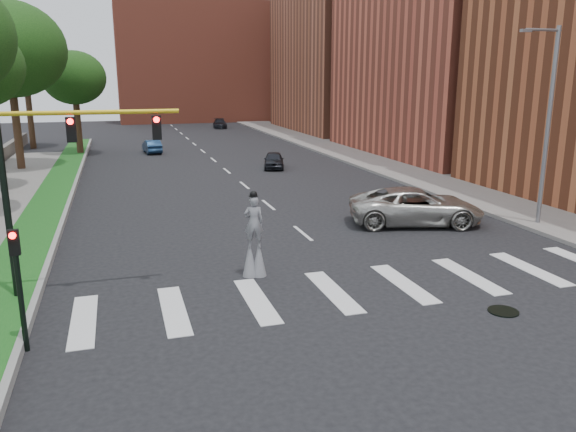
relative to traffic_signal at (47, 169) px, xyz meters
The scene contains 19 objects.
ground_plane 11.04m from the traffic_signal, 17.05° to the right, with size 160.00×160.00×0.00m, color black.
grass_median 17.56m from the traffic_signal, 95.77° to the left, with size 2.00×60.00×0.25m, color #164F19.
median_curb 17.48m from the traffic_signal, 92.25° to the left, with size 0.20×60.00×0.28m, color gray.
sidewalk_right 31.58m from the traffic_signal, 44.64° to the left, with size 5.00×90.00×0.18m, color slate.
manhole 14.33m from the traffic_signal, 21.36° to the right, with size 0.90×0.90×0.04m, color black.
building_mid 42.43m from the traffic_signal, 40.35° to the left, with size 16.00×22.00×24.00m, color #AE4D36.
building_far 60.38m from the traffic_signal, 58.07° to the left, with size 16.00×22.00×20.00m, color #964F37.
building_backdrop 76.80m from the traffic_signal, 78.12° to the left, with size 26.00×14.00×18.00m, color #AE4D36.
streetlight 20.91m from the traffic_signal, ahead, with size 2.05×0.20×9.00m.
traffic_signal is the anchor object (origin of this frame).
secondary_signal 4.17m from the traffic_signal, 98.43° to the right, with size 0.25×0.21×3.23m.
stilt_performer 7.03m from the traffic_signal, ahead, with size 0.83×0.58×3.07m.
suv_crossing 16.54m from the traffic_signal, 17.90° to the left, with size 2.88×6.25×1.74m, color #B7B5AD.
car_near 27.07m from the traffic_signal, 59.82° to the left, with size 1.47×3.65×1.24m, color black.
car_mid 35.58m from the traffic_signal, 81.69° to the left, with size 1.29×3.71×1.22m, color #162D4E.
car_far 61.12m from the traffic_signal, 75.05° to the left, with size 1.72×4.22×1.23m, color black.
tree_4 28.38m from the traffic_signal, 100.11° to the left, with size 8.04×8.04×12.18m.
tree_5 42.52m from the traffic_signal, 97.92° to the left, with size 6.31×6.31×11.08m.
tree_6 35.42m from the traffic_signal, 91.84° to the left, with size 5.44×5.44×9.08m.
Camera 1 is at (-7.71, -15.04, 6.83)m, focal length 35.00 mm.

